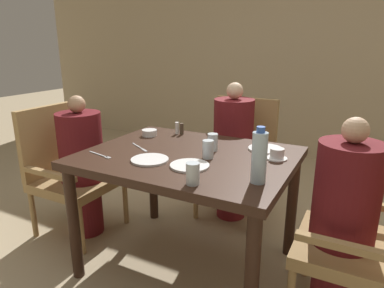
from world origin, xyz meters
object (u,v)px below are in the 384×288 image
object	(u,v)px
diner_in_far_chair	(233,151)
glass_tall_mid	(213,142)
diner_in_left_chair	(82,165)
plate_dessert_center	(150,160)
plate_main_right	(265,149)
glass_tall_far	(193,174)
chair_left_side	(68,167)
diner_in_right_chair	(343,219)
plate_main_left	(190,166)
chair_far_side	(239,154)
teacup_with_saucer	(277,154)
water_bottle	(259,157)
glass_tall_near	(208,149)
bowl_small	(149,133)
chair_right_side	(375,236)

from	to	relation	value
diner_in_far_chair	glass_tall_mid	xyz separation A→B (m)	(0.10, -0.63, 0.25)
diner_in_left_chair	plate_dessert_center	size ratio (longest dim) A/B	4.95
plate_main_right	glass_tall_far	bearing A→B (deg)	-102.42
chair_left_side	glass_tall_far	xyz separation A→B (m)	(1.29, -0.40, 0.32)
diner_in_left_chair	plate_dessert_center	world-z (taller)	diner_in_left_chair
diner_in_far_chair	diner_in_right_chair	distance (m)	1.18
diner_in_left_chair	chair_left_side	bearing A→B (deg)	-180.00
plate_main_left	glass_tall_far	xyz separation A→B (m)	(0.13, -0.21, 0.05)
plate_main_left	glass_tall_far	bearing A→B (deg)	-58.44
glass_tall_mid	plate_main_right	bearing A→B (deg)	29.77
chair_far_side	teacup_with_saucer	bearing A→B (deg)	-56.68
diner_in_left_chair	water_bottle	xyz separation A→B (m)	(1.41, -0.23, 0.36)
diner_in_far_chair	plate_dessert_center	world-z (taller)	diner_in_far_chair
teacup_with_saucer	glass_tall_far	world-z (taller)	glass_tall_far
plate_dessert_center	teacup_with_saucer	xyz separation A→B (m)	(0.64, 0.37, 0.02)
glass_tall_near	glass_tall_far	world-z (taller)	same
bowl_small	plate_dessert_center	bearing A→B (deg)	-55.36
diner_in_far_chair	teacup_with_saucer	xyz separation A→B (m)	(0.50, -0.61, 0.22)
plate_main_right	bowl_small	xyz separation A→B (m)	(-0.85, -0.06, 0.02)
chair_far_side	plate_main_right	xyz separation A→B (m)	(0.39, -0.62, 0.28)
chair_left_side	glass_tall_mid	distance (m)	1.21
water_bottle	glass_tall_far	xyz separation A→B (m)	(-0.27, -0.17, -0.08)
diner_in_right_chair	plate_main_right	xyz separation A→B (m)	(-0.51, 0.30, 0.22)
diner_in_far_chair	glass_tall_near	bearing A→B (deg)	-79.90
chair_far_side	chair_right_side	distance (m)	1.40
chair_right_side	diner_in_far_chair	bearing A→B (deg)	143.94
chair_far_side	water_bottle	size ratio (longest dim) A/B	3.50
plate_main_left	glass_tall_near	size ratio (longest dim) A/B	2.01
plate_main_right	chair_left_side	bearing A→B (deg)	-168.24
teacup_with_saucer	water_bottle	distance (m)	0.40
plate_dessert_center	glass_tall_far	bearing A→B (deg)	-26.31
diner_in_left_chair	chair_far_side	size ratio (longest dim) A/B	1.10
glass_tall_near	glass_tall_mid	xyz separation A→B (m)	(-0.04, 0.15, 0.00)
plate_main_right	water_bottle	bearing A→B (deg)	-77.78
plate_main_left	teacup_with_saucer	world-z (taller)	teacup_with_saucer
diner_in_left_chair	teacup_with_saucer	xyz separation A→B (m)	(1.40, 0.16, 0.26)
water_bottle	plate_dessert_center	bearing A→B (deg)	178.30
glass_tall_mid	diner_in_left_chair	bearing A→B (deg)	-172.38
plate_main_left	water_bottle	distance (m)	0.42
chair_left_side	plate_main_right	size ratio (longest dim) A/B	4.49
plate_main_right	bowl_small	distance (m)	0.85
teacup_with_saucer	water_bottle	world-z (taller)	water_bottle
chair_far_side	plate_dessert_center	size ratio (longest dim) A/B	4.49
chair_right_side	glass_tall_far	xyz separation A→B (m)	(-0.81, -0.40, 0.32)
plate_main_right	plate_dessert_center	world-z (taller)	same
plate_main_right	bowl_small	bearing A→B (deg)	-175.99
diner_in_right_chair	glass_tall_far	bearing A→B (deg)	-148.78
chair_left_side	plate_main_right	bearing A→B (deg)	11.76
plate_main_right	teacup_with_saucer	world-z (taller)	teacup_with_saucer
diner_in_left_chair	glass_tall_near	world-z (taller)	diner_in_left_chair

